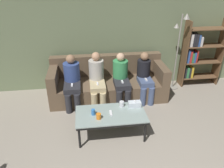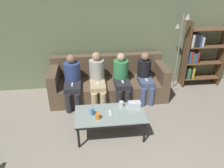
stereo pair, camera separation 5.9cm
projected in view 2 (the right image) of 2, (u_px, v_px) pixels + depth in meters
name	position (u px, v px, depth m)	size (l,w,h in m)	color
wall_back	(106.00, 34.00, 4.99)	(12.00, 0.06, 2.60)	#707F5B
couch	(108.00, 83.00, 4.98)	(2.54, 0.93, 0.89)	brown
coffee_table	(110.00, 115.00, 3.73)	(1.19, 0.64, 0.44)	#8C9E99
cup_near_left	(98.00, 116.00, 3.56)	(0.08, 0.08, 0.10)	orange
cup_near_right	(121.00, 104.00, 3.88)	(0.08, 0.08, 0.10)	silver
cup_far_center	(93.00, 112.00, 3.66)	(0.07, 0.07, 0.11)	#3372BF
tissue_box	(134.00, 104.00, 3.87)	(0.22, 0.12, 0.13)	silver
game_remote	(110.00, 113.00, 3.71)	(0.04, 0.15, 0.02)	white
bookshelf	(198.00, 54.00, 5.24)	(0.94, 0.32, 1.61)	brown
standing_lamp	(180.00, 45.00, 4.92)	(0.31, 0.26, 1.79)	gray
seated_person_left_end	(72.00, 79.00, 4.58)	(0.34, 0.71, 1.08)	#28282D
seated_person_mid_left	(97.00, 78.00, 4.62)	(0.32, 0.71, 1.11)	tan
seated_person_mid_right	(121.00, 77.00, 4.68)	(0.32, 0.69, 1.06)	#28282D
seated_person_right_end	(145.00, 76.00, 4.75)	(0.31, 0.62, 1.06)	#47567A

